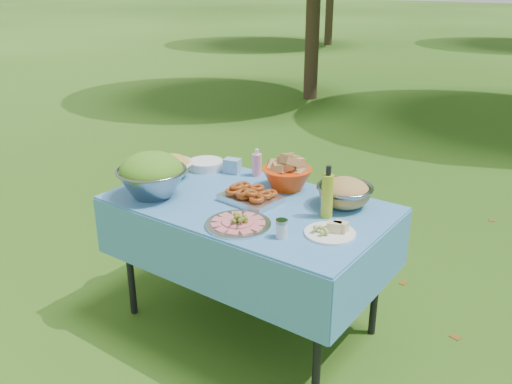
% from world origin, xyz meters
% --- Properties ---
extents(ground, '(80.00, 80.00, 0.00)m').
position_xyz_m(ground, '(0.00, 0.00, 0.00)').
color(ground, '#163209').
rests_on(ground, ground).
extents(picnic_table, '(1.46, 0.86, 0.76)m').
position_xyz_m(picnic_table, '(0.00, 0.00, 0.38)').
color(picnic_table, '#7EC4F2').
rests_on(picnic_table, ground).
extents(salad_bowl, '(0.48, 0.48, 0.25)m').
position_xyz_m(salad_bowl, '(-0.47, -0.23, 0.88)').
color(salad_bowl, gray).
rests_on(salad_bowl, picnic_table).
extents(pasta_bowl_white, '(0.32, 0.32, 0.14)m').
position_xyz_m(pasta_bowl_white, '(-0.60, 0.04, 0.83)').
color(pasta_bowl_white, white).
rests_on(pasta_bowl_white, picnic_table).
extents(plate_stack, '(0.29, 0.29, 0.05)m').
position_xyz_m(plate_stack, '(-0.53, 0.27, 0.79)').
color(plate_stack, white).
rests_on(plate_stack, picnic_table).
extents(wipes_box, '(0.11, 0.09, 0.09)m').
position_xyz_m(wipes_box, '(-0.35, 0.31, 0.80)').
color(wipes_box, '#85AED5').
rests_on(wipes_box, picnic_table).
extents(sanitizer_bottle, '(0.07, 0.07, 0.16)m').
position_xyz_m(sanitizer_bottle, '(-0.20, 0.36, 0.84)').
color(sanitizer_bottle, pink).
rests_on(sanitizer_bottle, picnic_table).
extents(bread_bowl, '(0.35, 0.35, 0.19)m').
position_xyz_m(bread_bowl, '(0.06, 0.28, 0.85)').
color(bread_bowl, '#F83B06').
rests_on(bread_bowl, picnic_table).
extents(pasta_bowl_steel, '(0.33, 0.33, 0.15)m').
position_xyz_m(pasta_bowl_steel, '(0.43, 0.25, 0.84)').
color(pasta_bowl_steel, gray).
rests_on(pasta_bowl_steel, picnic_table).
extents(fried_tray, '(0.32, 0.24, 0.07)m').
position_xyz_m(fried_tray, '(0.01, 0.01, 0.80)').
color(fried_tray, silver).
rests_on(fried_tray, picnic_table).
extents(charcuterie_platter, '(0.42, 0.42, 0.07)m').
position_xyz_m(charcuterie_platter, '(0.13, -0.26, 0.80)').
color(charcuterie_platter, silver).
rests_on(charcuterie_platter, picnic_table).
extents(oil_bottle, '(0.06, 0.06, 0.27)m').
position_xyz_m(oil_bottle, '(0.42, 0.07, 0.89)').
color(oil_bottle, '#9FB123').
rests_on(oil_bottle, picnic_table).
extents(cheese_plate, '(0.31, 0.31, 0.07)m').
position_xyz_m(cheese_plate, '(0.53, -0.09, 0.79)').
color(cheese_plate, white).
rests_on(cheese_plate, picnic_table).
extents(shaker, '(0.07, 0.07, 0.09)m').
position_xyz_m(shaker, '(0.37, -0.25, 0.81)').
color(shaker, silver).
rests_on(shaker, picnic_table).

